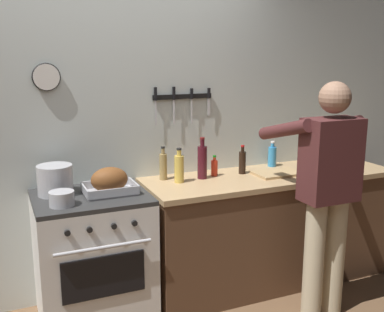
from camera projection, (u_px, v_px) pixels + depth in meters
The scene contains 14 objects.
wall_back at pixel (108, 127), 3.45m from camera, with size 6.00×0.13×2.60m.
counter_block at pixel (268, 227), 3.77m from camera, with size 2.03×0.65×0.90m.
stove at pixel (94, 257), 3.22m from camera, with size 0.76×0.67×0.90m.
person_cook at pixel (327, 186), 3.15m from camera, with size 0.51×0.63×1.66m.
roasting_pan at pixel (110, 182), 3.15m from camera, with size 0.35×0.26×0.18m.
stock_pot at pixel (55, 180), 3.12m from camera, with size 0.24×0.24×0.20m.
saucepan at pixel (62, 199), 2.90m from camera, with size 0.16×0.16×0.09m.
cutting_board at pixel (277, 173), 3.66m from camera, with size 0.36×0.24×0.02m, color tan.
bottle_vinegar at pixel (163, 166), 3.49m from camera, with size 0.06×0.06×0.26m.
bottle_hot_sauce at pixel (214, 167), 3.61m from camera, with size 0.05×0.05×0.16m.
bottle_dish_soap at pixel (272, 156), 3.91m from camera, with size 0.07×0.07×0.21m.
bottle_cooking_oil at pixel (179, 168), 3.42m from camera, with size 0.07×0.07×0.26m.
bottle_wine_red at pixel (202, 161), 3.52m from camera, with size 0.07×0.07×0.32m.
bottle_soy_sauce at pixel (242, 162), 3.67m from camera, with size 0.06×0.06×0.23m.
Camera 1 is at (-0.78, -2.03, 1.84)m, focal length 43.44 mm.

